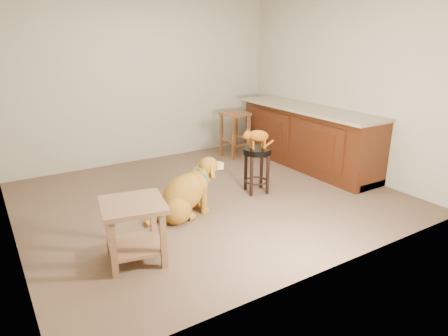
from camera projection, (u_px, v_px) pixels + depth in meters
floor at (210, 197)px, 5.13m from camera, size 4.50×4.00×0.01m
room_shell at (208, 63)px, 4.60m from camera, size 4.54×4.04×2.62m
cabinet_run at (307, 139)px, 6.22m from camera, size 0.70×2.56×0.94m
padded_stool at (257, 161)px, 5.18m from camera, size 0.38×0.38×0.60m
wood_stool at (235, 134)px, 6.74m from camera, size 0.45×0.45×0.75m
side_table at (134, 223)px, 3.59m from camera, size 0.65×0.65×0.58m
golden_retriever at (184, 195)px, 4.54m from camera, size 1.08×0.56×0.68m
tabby_kitten at (257, 136)px, 5.07m from camera, size 0.47×0.21×0.29m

